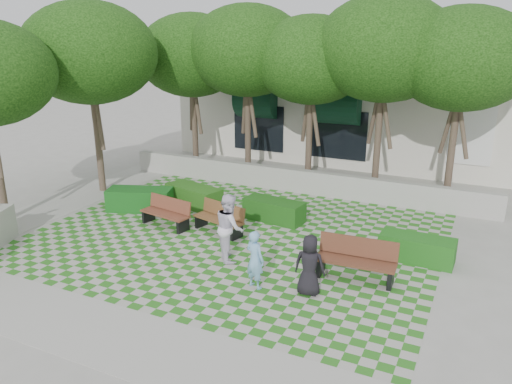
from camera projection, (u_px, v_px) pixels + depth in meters
The scene contains 17 objects.
ground at pixel (218, 250), 14.48m from camera, with size 90.00×90.00×0.00m, color gray.
lawn at pixel (234, 237), 15.34m from camera, with size 12.00×12.00×0.00m, color #2B721E.
sidewalk_south at pixel (107, 334), 10.44m from camera, with size 16.00×2.00×0.01m, color #9E9B93.
sidewalk_west at pixel (61, 204), 18.29m from camera, with size 2.00×12.00×0.01m, color #9E9B93.
retaining_wall at pixel (296, 180), 19.67m from camera, with size 15.00×0.36×0.90m, color #9E9B93.
bench_east at pixel (356, 260), 12.65m from camera, with size 2.04×0.77×1.06m.
bench_mid at pixel (220, 219), 15.65m from camera, with size 1.84×1.01×0.92m.
bench_west at pixel (167, 213), 16.13m from camera, with size 1.85×0.90×0.93m.
hedge_east at pixel (417, 249), 13.71m from camera, with size 1.99×0.80×0.70m, color #185316.
hedge_midright at pixel (274, 210), 16.64m from camera, with size 2.03×0.81×0.71m, color #164612.
hedge_midleft at pixel (194, 196), 17.99m from camera, with size 2.16×0.86×0.76m, color #205316.
hedge_west at pixel (140, 199), 17.62m from camera, with size 2.23×0.89×0.78m, color #144B18.
person_blue at pixel (255, 260), 12.14m from camera, with size 0.55×0.36×1.50m, color #77ADD8.
person_dark at pixel (309, 265), 11.82m from camera, with size 0.74×0.48×1.52m, color black.
person_white at pixel (230, 227), 13.64m from camera, with size 0.92×0.72×1.89m, color white.
tree_row at pixel (250, 56), 18.78m from camera, with size 17.70×13.40×7.41m.
building at pixel (370, 104), 25.43m from camera, with size 18.00×8.92×5.15m.
Camera 1 is at (6.71, -11.51, 6.03)m, focal length 35.00 mm.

